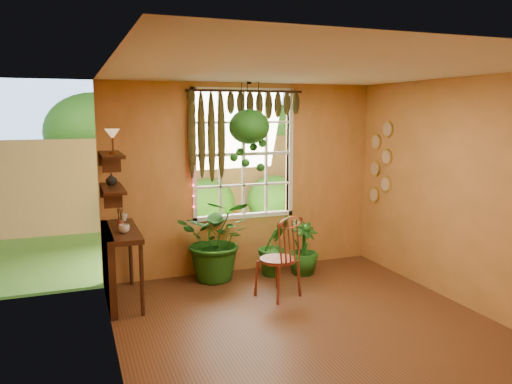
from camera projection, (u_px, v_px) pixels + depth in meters
floor at (314, 331)px, 5.28m from camera, size 4.50×4.50×0.00m
ceiling at (319, 70)px, 4.86m from camera, size 4.50×4.50×0.00m
wall_back at (244, 179)px, 7.15m from camera, size 4.00×0.00×4.00m
wall_left at (113, 221)px, 4.38m from camera, size 0.00×4.50×4.50m
wall_right at (471, 195)px, 5.76m from camera, size 0.00×4.50×4.50m
window at (243, 154)px, 7.13m from camera, size 1.52×0.10×1.86m
valance_vine at (240, 113)px, 6.89m from camera, size 1.70×0.12×1.10m
string_lights at (193, 153)px, 6.77m from camera, size 0.03×0.03×1.54m
wall_plates at (380, 163)px, 7.38m from camera, size 0.04×0.32×1.10m
counter_ledge at (113, 258)px, 6.02m from camera, size 0.40×1.20×0.90m
shelf_lower at (112, 188)px, 5.90m from camera, size 0.25×0.90×0.04m
shelf_upper at (111, 155)px, 5.83m from camera, size 0.25×0.90×0.04m
backyard at (189, 156)px, 11.52m from camera, size 14.00×10.00×12.00m
windsor_chair at (280, 270)px, 6.21m from camera, size 0.60×0.61×1.21m
potted_plant_left at (217, 239)px, 6.83m from camera, size 1.28×1.20×1.15m
potted_plant_mid at (275, 245)px, 7.05m from camera, size 0.53×0.45×0.87m
potted_plant_right at (303, 248)px, 7.09m from camera, size 0.55×0.55×0.77m
hanging_basket at (249, 133)px, 6.81m from camera, size 0.56×0.56×1.23m
cup_a at (124, 229)px, 5.81m from camera, size 0.16×0.16×0.10m
cup_b at (124, 218)px, 6.44m from camera, size 0.11×0.11×0.09m
brush_jar at (120, 218)px, 6.03m from camera, size 0.08×0.08×0.31m
shelf_vase at (111, 179)px, 6.04m from camera, size 0.16×0.16×0.15m
tiffany_lamp at (112, 136)px, 5.66m from camera, size 0.17×0.17×0.29m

